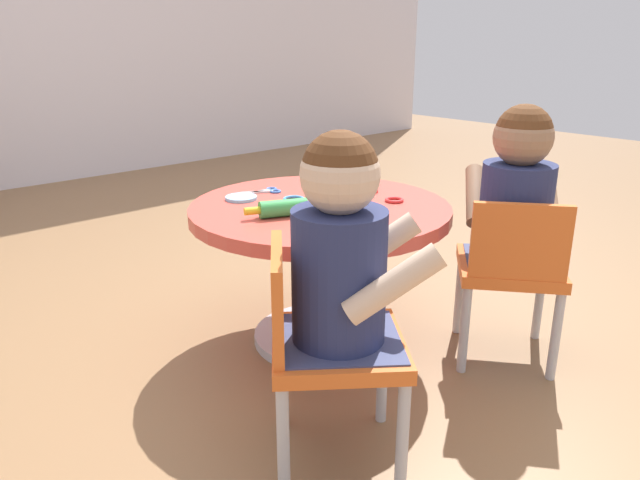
% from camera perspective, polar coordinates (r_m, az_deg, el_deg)
% --- Properties ---
extents(ground_plane, '(10.00, 10.00, 0.00)m').
position_cam_1_polar(ground_plane, '(2.05, 0.00, -9.41)').
color(ground_plane, olive).
extents(craft_table, '(0.82, 0.82, 0.47)m').
position_cam_1_polar(craft_table, '(1.91, 0.00, -0.16)').
color(craft_table, silver).
rests_on(craft_table, ground).
extents(child_chair_left, '(0.42, 0.42, 0.54)m').
position_cam_1_polar(child_chair_left, '(1.38, 0.28, -9.80)').
color(child_chair_left, '#B7B7BC').
rests_on(child_chair_left, ground).
extents(seated_child_left, '(0.44, 0.42, 0.51)m').
position_cam_1_polar(seated_child_left, '(1.29, 2.06, -0.90)').
color(seated_child_left, '#3F4772').
rests_on(seated_child_left, ground).
extents(child_chair_right, '(0.42, 0.42, 0.54)m').
position_cam_1_polar(child_chair_right, '(1.89, 17.71, -2.63)').
color(child_chair_right, '#B7B7BC').
rests_on(child_chair_right, ground).
extents(seated_child_right, '(0.44, 0.43, 0.51)m').
position_cam_1_polar(seated_child_right, '(1.86, 18.23, 4.32)').
color(seated_child_right, '#3F4772').
rests_on(seated_child_right, ground).
extents(rolling_pin, '(0.22, 0.11, 0.05)m').
position_cam_1_polar(rolling_pin, '(1.74, -3.51, 3.05)').
color(rolling_pin, green).
rests_on(rolling_pin, craft_table).
extents(craft_scissors, '(0.14, 0.09, 0.01)m').
position_cam_1_polar(craft_scissors, '(2.03, -5.15, 4.66)').
color(craft_scissors, silver).
rests_on(craft_scissors, craft_table).
extents(playdough_blob_0, '(0.10, 0.10, 0.01)m').
position_cam_1_polar(playdough_blob_0, '(1.94, -7.51, 4.00)').
color(playdough_blob_0, '#8CCCF2').
rests_on(playdough_blob_0, craft_table).
extents(cookie_cutter_0, '(0.07, 0.07, 0.01)m').
position_cam_1_polar(cookie_cutter_0, '(1.91, -2.53, 3.92)').
color(cookie_cutter_0, '#3F99D8').
rests_on(cookie_cutter_0, craft_table).
extents(cookie_cutter_1, '(0.05, 0.05, 0.01)m').
position_cam_1_polar(cookie_cutter_1, '(2.02, 4.83, 4.69)').
color(cookie_cutter_1, red).
rests_on(cookie_cutter_1, craft_table).
extents(cookie_cutter_2, '(0.05, 0.05, 0.01)m').
position_cam_1_polar(cookie_cutter_2, '(1.92, 0.86, 3.94)').
color(cookie_cutter_2, red).
rests_on(cookie_cutter_2, craft_table).
extents(cookie_cutter_3, '(0.06, 0.06, 0.01)m').
position_cam_1_polar(cookie_cutter_3, '(1.92, 7.08, 3.80)').
color(cookie_cutter_3, red).
rests_on(cookie_cutter_3, craft_table).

